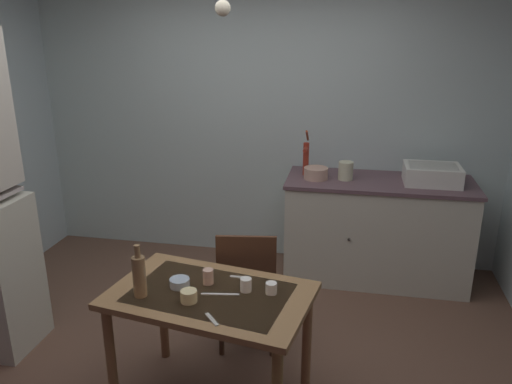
% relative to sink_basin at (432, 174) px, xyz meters
% --- Properties ---
extents(ground_plane, '(5.21, 5.21, 0.00)m').
position_rel_sink_basin_xyz_m(ground_plane, '(-1.44, -1.50, -0.97)').
color(ground_plane, brown).
extents(wall_back, '(4.31, 0.10, 2.61)m').
position_rel_sink_basin_xyz_m(wall_back, '(-1.44, 0.37, 0.34)').
color(wall_back, silver).
rests_on(wall_back, ground).
extents(counter_cabinet, '(1.54, 0.64, 0.89)m').
position_rel_sink_basin_xyz_m(counter_cabinet, '(-0.40, -0.00, -0.52)').
color(counter_cabinet, beige).
rests_on(counter_cabinet, ground).
extents(sink_basin, '(0.44, 0.34, 0.15)m').
position_rel_sink_basin_xyz_m(sink_basin, '(0.00, 0.00, 0.00)').
color(sink_basin, white).
rests_on(sink_basin, counter_cabinet).
extents(hand_pump, '(0.05, 0.27, 0.39)m').
position_rel_sink_basin_xyz_m(hand_pump, '(-1.03, 0.05, 0.09)').
color(hand_pump, maroon).
rests_on(hand_pump, counter_cabinet).
extents(mixing_bowl_counter, '(0.20, 0.20, 0.10)m').
position_rel_sink_basin_xyz_m(mixing_bowl_counter, '(-0.93, -0.05, -0.03)').
color(mixing_bowl_counter, tan).
rests_on(mixing_bowl_counter, counter_cabinet).
extents(stoneware_crock, '(0.12, 0.12, 0.15)m').
position_rel_sink_basin_xyz_m(stoneware_crock, '(-0.69, -0.03, -0.00)').
color(stoneware_crock, beige).
rests_on(stoneware_crock, counter_cabinet).
extents(dining_table, '(1.19, 0.85, 0.72)m').
position_rel_sink_basin_xyz_m(dining_table, '(-1.37, -1.77, -0.35)').
color(dining_table, olive).
rests_on(dining_table, ground).
extents(chair_far_side, '(0.45, 0.45, 0.88)m').
position_rel_sink_basin_xyz_m(chair_far_side, '(-1.28, -1.20, -0.50)').
color(chair_far_side, '#4B3221').
rests_on(chair_far_side, ground).
extents(serving_bowl_wide, '(0.11, 0.11, 0.05)m').
position_rel_sink_basin_xyz_m(serving_bowl_wide, '(-1.55, -1.73, -0.22)').
color(serving_bowl_wide, '#9EB2C6').
rests_on(serving_bowl_wide, dining_table).
extents(teacup_cream, '(0.09, 0.09, 0.06)m').
position_rel_sink_basin_xyz_m(teacup_cream, '(-1.45, -1.88, -0.21)').
color(teacup_cream, beige).
rests_on(teacup_cream, dining_table).
extents(teacup_mint, '(0.06, 0.06, 0.08)m').
position_rel_sink_basin_xyz_m(teacup_mint, '(-1.18, -1.71, -0.21)').
color(teacup_mint, white).
rests_on(teacup_mint, dining_table).
extents(mug_tall, '(0.06, 0.06, 0.09)m').
position_rel_sink_basin_xyz_m(mug_tall, '(-1.40, -1.67, -0.20)').
color(mug_tall, tan).
rests_on(mug_tall, dining_table).
extents(mug_dark, '(0.06, 0.06, 0.06)m').
position_rel_sink_basin_xyz_m(mug_dark, '(-1.03, -1.71, -0.21)').
color(mug_dark, white).
rests_on(mug_dark, dining_table).
extents(glass_bottle, '(0.07, 0.07, 0.30)m').
position_rel_sink_basin_xyz_m(glass_bottle, '(-1.72, -1.87, -0.12)').
color(glass_bottle, olive).
rests_on(glass_bottle, dining_table).
extents(table_knife, '(0.21, 0.05, 0.00)m').
position_rel_sink_basin_xyz_m(table_knife, '(-1.30, -1.78, -0.24)').
color(table_knife, silver).
rests_on(table_knife, dining_table).
extents(teaspoon_near_bowl, '(0.10, 0.11, 0.00)m').
position_rel_sink_basin_xyz_m(teaspoon_near_bowl, '(-1.28, -2.02, -0.24)').
color(teaspoon_near_bowl, beige).
rests_on(teaspoon_near_bowl, dining_table).
extents(teaspoon_by_cup, '(0.12, 0.02, 0.00)m').
position_rel_sink_basin_xyz_m(teaspoon_by_cup, '(-1.24, -1.57, -0.24)').
color(teaspoon_by_cup, beige).
rests_on(teaspoon_by_cup, dining_table).
extents(pendant_bulb, '(0.08, 0.08, 0.08)m').
position_rel_sink_basin_xyz_m(pendant_bulb, '(-1.32, -1.54, 1.23)').
color(pendant_bulb, '#F9EFCC').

